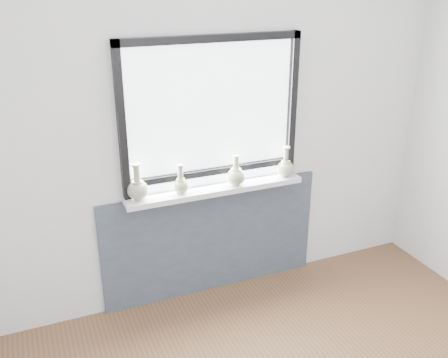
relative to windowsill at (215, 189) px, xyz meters
name	(u,v)px	position (x,y,z in m)	size (l,w,h in m)	color
back_wall	(210,129)	(0.00, 0.10, 0.42)	(3.60, 0.02, 2.60)	silver
apron_panel	(212,240)	(0.00, 0.07, -0.45)	(1.70, 0.03, 0.86)	#424E59
windowsill	(215,189)	(0.00, 0.00, 0.00)	(1.32, 0.18, 0.04)	silver
window	(211,111)	(0.00, 0.06, 0.56)	(1.30, 0.06, 1.05)	black
vase_a	(138,188)	(-0.56, 0.00, 0.10)	(0.14, 0.14, 0.26)	#9AA27E
vase_b	(181,184)	(-0.26, -0.01, 0.09)	(0.11, 0.11, 0.21)	#9AA27E
vase_c	(236,175)	(0.15, -0.03, 0.09)	(0.14, 0.14, 0.23)	#9AA27E
vase_d	(285,167)	(0.56, -0.01, 0.09)	(0.13, 0.13, 0.23)	#9AA27E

